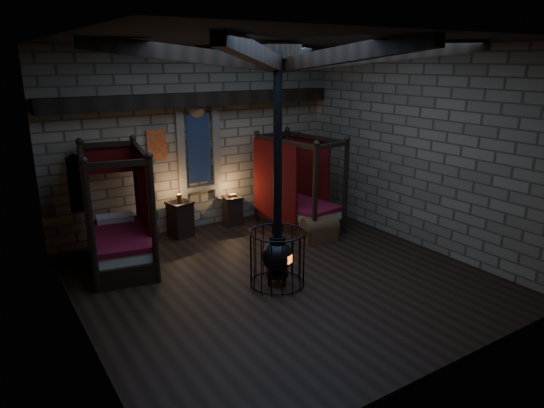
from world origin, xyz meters
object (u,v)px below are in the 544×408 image
trunk_right (319,229)px  stove (277,253)px  bed_left (119,237)px  bed_right (297,205)px  trunk_left (129,262)px

trunk_right → stove: size_ratio=0.21×
bed_left → bed_right: (4.27, -0.02, -0.03)m
bed_right → trunk_right: 1.10m
bed_left → bed_right: bearing=9.6°
bed_right → trunk_left: 4.35m
trunk_right → bed_left: bearing=174.0°
trunk_left → stove: bearing=-28.9°
bed_right → trunk_left: bed_right is taller
bed_right → trunk_left: size_ratio=2.29×
trunk_left → trunk_right: 4.18m
trunk_left → trunk_right: size_ratio=1.14×
trunk_left → stove: size_ratio=0.24×
trunk_right → trunk_left: bearing=-177.1°
bed_right → stove: stove is taller
bed_left → bed_right: 4.27m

